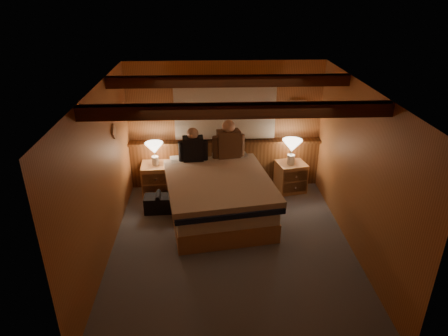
{
  "coord_description": "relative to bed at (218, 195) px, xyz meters",
  "views": [
    {
      "loc": [
        -0.35,
        -4.98,
        3.65
      ],
      "look_at": [
        -0.1,
        0.4,
        1.12
      ],
      "focal_mm": 32.0,
      "sensor_mm": 36.0,
      "label": 1
    }
  ],
  "objects": [
    {
      "name": "wall_right",
      "position": [
        1.98,
        -0.92,
        0.82
      ],
      "size": [
        0.0,
        4.2,
        4.2
      ],
      "primitive_type": "plane",
      "rotation": [
        1.57,
        0.0,
        -1.57
      ],
      "color": "#B77441",
      "rests_on": "floor"
    },
    {
      "name": "person_left",
      "position": [
        -0.41,
        0.69,
        0.6
      ],
      "size": [
        0.53,
        0.23,
        0.64
      ],
      "rotation": [
        0.0,
        0.0,
        0.06
      ],
      "color": "black",
      "rests_on": "bed"
    },
    {
      "name": "ceiling_beams",
      "position": [
        0.18,
        -0.77,
        1.93
      ],
      "size": [
        3.6,
        1.65,
        0.16
      ],
      "color": "#4C2213",
      "rests_on": "ceiling"
    },
    {
      "name": "floor",
      "position": [
        0.18,
        -0.92,
        -0.38
      ],
      "size": [
        4.2,
        4.2,
        0.0
      ],
      "primitive_type": "plane",
      "color": "slate",
      "rests_on": "ground"
    },
    {
      "name": "coat_rail",
      "position": [
        -1.54,
        0.66,
        1.29
      ],
      "size": [
        0.05,
        0.55,
        0.24
      ],
      "color": "white",
      "rests_on": "wall_left"
    },
    {
      "name": "framed_print",
      "position": [
        1.53,
        1.16,
        1.17
      ],
      "size": [
        0.3,
        0.04,
        0.25
      ],
      "color": "tan",
      "rests_on": "wall_back"
    },
    {
      "name": "bed",
      "position": [
        0.0,
        0.0,
        0.0
      ],
      "size": [
        1.93,
        2.36,
        0.73
      ],
      "rotation": [
        0.0,
        0.0,
        0.15
      ],
      "color": "#B47A4C",
      "rests_on": "floor"
    },
    {
      "name": "wall_left",
      "position": [
        -1.62,
        -0.92,
        0.82
      ],
      "size": [
        0.0,
        4.2,
        4.2
      ],
      "primitive_type": "plane",
      "rotation": [
        1.57,
        0.0,
        1.57
      ],
      "color": "#B77441",
      "rests_on": "floor"
    },
    {
      "name": "nightstand_right",
      "position": [
        1.41,
        0.82,
        -0.1
      ],
      "size": [
        0.6,
        0.56,
        0.57
      ],
      "rotation": [
        0.0,
        0.0,
        0.21
      ],
      "color": "#B47A4C",
      "rests_on": "floor"
    },
    {
      "name": "lamp_right",
      "position": [
        1.39,
        0.79,
        0.52
      ],
      "size": [
        0.36,
        0.36,
        0.48
      ],
      "color": "silver",
      "rests_on": "nightstand_right"
    },
    {
      "name": "duffel_bag",
      "position": [
        -1.02,
        0.15,
        -0.22
      ],
      "size": [
        0.5,
        0.31,
        0.35
      ],
      "rotation": [
        0.0,
        0.0,
        0.03
      ],
      "color": "black",
      "rests_on": "floor"
    },
    {
      "name": "nightstand_left",
      "position": [
        -1.11,
        0.81,
        -0.08
      ],
      "size": [
        0.56,
        0.51,
        0.6
      ],
      "rotation": [
        0.0,
        0.0,
        0.05
      ],
      "color": "#B47A4C",
      "rests_on": "floor"
    },
    {
      "name": "curtain_window",
      "position": [
        0.18,
        1.11,
        1.14
      ],
      "size": [
        2.18,
        0.09,
        1.11
      ],
      "color": "#4C2213",
      "rests_on": "wall_back"
    },
    {
      "name": "wainscot",
      "position": [
        0.18,
        1.12,
        0.11
      ],
      "size": [
        3.6,
        0.23,
        0.94
      ],
      "color": "brown",
      "rests_on": "wall_back"
    },
    {
      "name": "wall_back",
      "position": [
        0.18,
        1.18,
        0.82
      ],
      "size": [
        3.6,
        0.0,
        3.6
      ],
      "primitive_type": "plane",
      "rotation": [
        1.57,
        0.0,
        0.0
      ],
      "color": "#B77441",
      "rests_on": "floor"
    },
    {
      "name": "person_right",
      "position": [
        0.23,
        0.81,
        0.64
      ],
      "size": [
        0.59,
        0.3,
        0.73
      ],
      "rotation": [
        0.0,
        0.0,
        0.17
      ],
      "color": "#513320",
      "rests_on": "bed"
    },
    {
      "name": "wall_front",
      "position": [
        0.18,
        -3.02,
        0.82
      ],
      "size": [
        3.6,
        0.0,
        3.6
      ],
      "primitive_type": "plane",
      "rotation": [
        -1.57,
        0.0,
        0.0
      ],
      "color": "#B77441",
      "rests_on": "floor"
    },
    {
      "name": "ceiling",
      "position": [
        0.18,
        -0.92,
        2.02
      ],
      "size": [
        4.2,
        4.2,
        0.0
      ],
      "primitive_type": "plane",
      "rotation": [
        3.14,
        0.0,
        0.0
      ],
      "color": "#DB9952",
      "rests_on": "wall_back"
    },
    {
      "name": "lamp_left",
      "position": [
        -1.12,
        0.81,
        0.52
      ],
      "size": [
        0.33,
        0.33,
        0.43
      ],
      "color": "silver",
      "rests_on": "nightstand_left"
    }
  ]
}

